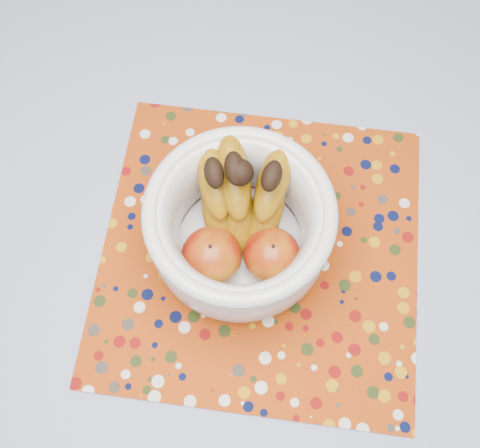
{
  "coord_description": "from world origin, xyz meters",
  "views": [
    {
      "loc": [
        0.06,
        -0.25,
        1.54
      ],
      "look_at": [
        0.04,
        0.02,
        0.85
      ],
      "focal_mm": 42.0,
      "sensor_mm": 36.0,
      "label": 1
    }
  ],
  "objects": [
    {
      "name": "placemat",
      "position": [
        0.07,
        0.02,
        0.76
      ],
      "size": [
        0.49,
        0.49,
        0.0
      ],
      "primitive_type": "cube",
      "rotation": [
        0.0,
        0.0,
        -0.07
      ],
      "color": "#973308",
      "rests_on": "tablecloth"
    },
    {
      "name": "table",
      "position": [
        0.0,
        0.0,
        0.67
      ],
      "size": [
        1.2,
        1.2,
        0.75
      ],
      "color": "brown",
      "rests_on": "ground"
    },
    {
      "name": "fruit_bowl",
      "position": [
        0.04,
        0.03,
        0.85
      ],
      "size": [
        0.24,
        0.25,
        0.19
      ],
      "color": "silver",
      "rests_on": "placemat"
    },
    {
      "name": "tablecloth",
      "position": [
        0.0,
        0.0,
        0.76
      ],
      "size": [
        1.32,
        1.32,
        0.01
      ],
      "primitive_type": "cube",
      "color": "slate",
      "rests_on": "table"
    }
  ]
}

